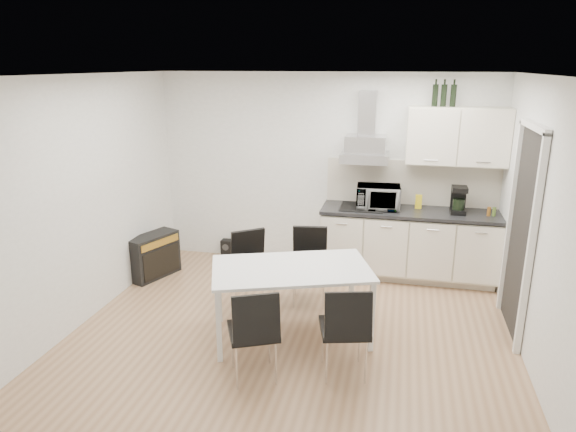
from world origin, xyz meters
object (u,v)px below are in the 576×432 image
object	(u,v)px
chair_near_left	(253,332)
chair_near_right	(344,329)
guitar_amp	(153,255)
chair_far_right	(309,267)
floor_speaker	(227,248)
kitchenette	(413,216)
dining_table	(291,274)
chair_far_left	(254,271)

from	to	relation	value
chair_near_left	chair_near_right	size ratio (longest dim) A/B	1.00
chair_near_left	guitar_amp	xyz separation A→B (m)	(-1.92, 1.89, -0.15)
chair_far_right	floor_speaker	xyz separation A→B (m)	(-1.43, 1.19, -0.31)
floor_speaker	chair_near_left	bearing A→B (deg)	-67.72
kitchenette	dining_table	bearing A→B (deg)	-123.21
dining_table	guitar_amp	world-z (taller)	dining_table
chair_near_right	floor_speaker	world-z (taller)	chair_near_right
chair_far_right	chair_near_right	xyz separation A→B (m)	(0.56, -1.35, 0.00)
chair_near_left	chair_near_right	world-z (taller)	same
dining_table	chair_near_right	size ratio (longest dim) A/B	2.01
chair_far_right	guitar_amp	bearing A→B (deg)	-16.97
chair_near_right	floor_speaker	distance (m)	3.24
chair_far_left	guitar_amp	xyz separation A→B (m)	(-1.54, 0.57, -0.15)
chair_far_right	floor_speaker	world-z (taller)	chair_far_right
chair_far_right	chair_near_right	bearing A→B (deg)	104.14
dining_table	kitchenette	bearing A→B (deg)	36.91
chair_far_left	chair_far_right	size ratio (longest dim) A/B	1.00
dining_table	chair_far_left	xyz separation A→B (m)	(-0.54, 0.54, -0.24)
kitchenette	guitar_amp	xyz separation A→B (m)	(-3.28, -0.71, -0.54)
dining_table	chair_far_right	xyz separation A→B (m)	(0.04, 0.79, -0.24)
dining_table	guitar_amp	distance (m)	2.39
chair_near_left	floor_speaker	world-z (taller)	chair_near_left
kitchenette	dining_table	distance (m)	2.18
chair_far_left	chair_near_left	world-z (taller)	same
chair_far_right	chair_far_left	bearing A→B (deg)	14.85
kitchenette	chair_far_right	xyz separation A→B (m)	(-1.15, -1.03, -0.39)
kitchenette	floor_speaker	xyz separation A→B (m)	(-2.57, 0.17, -0.70)
chair_near_right	kitchenette	bearing A→B (deg)	61.62
dining_table	chair_far_right	distance (m)	0.83
floor_speaker	kitchenette	bearing A→B (deg)	-5.07
kitchenette	floor_speaker	bearing A→B (deg)	176.33
kitchenette	floor_speaker	world-z (taller)	kitchenette
chair_far_left	chair_far_right	bearing A→B (deg)	165.95
guitar_amp	floor_speaker	xyz separation A→B (m)	(0.70, 0.88, -0.16)
kitchenette	guitar_amp	size ratio (longest dim) A/B	3.39
chair_far_left	chair_near_left	xyz separation A→B (m)	(0.38, -1.32, 0.00)
kitchenette	chair_far_left	size ratio (longest dim) A/B	2.86
chair_far_left	chair_near_right	size ratio (longest dim) A/B	1.00
kitchenette	chair_near_left	bearing A→B (deg)	-117.53
kitchenette	chair_near_left	distance (m)	2.96
kitchenette	chair_far_right	bearing A→B (deg)	-138.14
chair_far_left	guitar_amp	distance (m)	1.65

